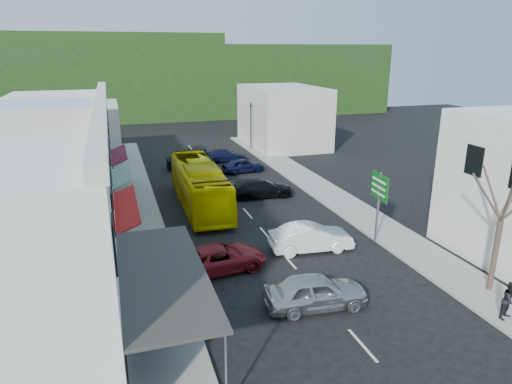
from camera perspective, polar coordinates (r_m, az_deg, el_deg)
name	(u,v)px	position (r m, az deg, el deg)	size (l,w,h in m)	color
ground	(289,260)	(25.76, 4.09, -8.52)	(120.00, 120.00, 0.00)	black
sidewalk_left	(138,214)	(33.41, -14.51, -2.68)	(3.00, 52.00, 0.15)	gray
sidewalk_right	(330,194)	(37.12, 9.20, -0.31)	(3.00, 52.00, 0.15)	gray
shopfront_row	(46,187)	(27.69, -24.77, 0.61)	(8.25, 30.00, 8.00)	silver
distant_block_left	(78,135)	(49.26, -21.33, 6.62)	(8.00, 10.00, 6.00)	#B7B2A8
distant_block_right	(283,116)	(55.65, 3.35, 9.42)	(8.00, 12.00, 7.00)	#B7B2A8
hillside	(149,75)	(86.97, -13.21, 14.03)	(80.00, 26.00, 14.00)	black
bus	(199,186)	(34.01, -7.08, 0.73)	(2.50, 11.60, 3.10)	#DECA00
car_silver	(316,293)	(21.28, 7.47, -12.47)	(1.80, 4.40, 1.40)	#ACADB1
car_white	(311,239)	(26.82, 6.88, -5.87)	(1.80, 4.40, 1.40)	white
car_red	(219,258)	(24.41, -4.60, -8.24)	(1.90, 4.60, 1.40)	maroon
car_black_near	(261,188)	(36.13, 0.65, 0.46)	(1.84, 4.50, 1.40)	black
car_navy_mid	(243,165)	(43.35, -1.64, 3.35)	(1.80, 4.40, 1.40)	black
car_black_far	(191,162)	(45.06, -8.18, 3.73)	(1.80, 4.40, 1.40)	black
car_navy_far	(226,155)	(47.70, -3.81, 4.63)	(1.84, 4.50, 1.40)	black
pedestrian_left	(149,246)	(25.65, -13.24, -6.62)	(0.60, 0.40, 1.70)	black
pedestrian_right	(510,301)	(22.75, 29.19, -11.77)	(0.70, 0.44, 1.70)	black
direction_sign	(378,208)	(28.20, 14.99, -1.92)	(0.39, 1.98, 4.38)	#0C5B17
street_tree	(501,221)	(23.91, 28.27, -3.19)	(2.34, 2.34, 7.37)	#3D2D23
traffic_signal	(251,126)	(53.15, -0.65, 8.25)	(0.58, 1.11, 5.50)	black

